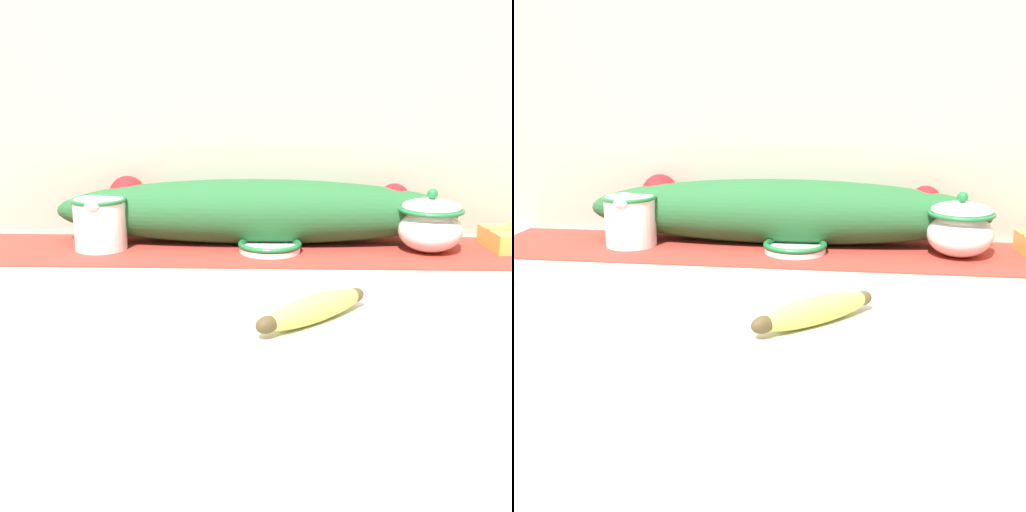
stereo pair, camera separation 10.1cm
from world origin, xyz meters
TOP-DOWN VIEW (x-y plane):
  - countertop at (0.00, 0.00)m, footprint 1.26×0.62m
  - back_wall at (0.00, 0.33)m, footprint 2.06×0.04m
  - table_runner at (0.00, 0.18)m, footprint 1.16×0.25m
  - cream_pitcher at (-0.30, 0.18)m, footprint 0.11×0.12m
  - sugar_bowl at (0.33, 0.18)m, footprint 0.12×0.12m
  - small_dish at (0.03, 0.17)m, footprint 0.12×0.12m
  - banana at (0.09, -0.20)m, footprint 0.17×0.16m
  - poinsettia_garland at (-0.00, 0.24)m, footprint 0.81×0.14m

SIDE VIEW (x-z plane):
  - countertop at x=0.00m, z-range 0.00..0.89m
  - table_runner at x=0.00m, z-range 0.89..0.89m
  - small_dish at x=0.03m, z-range 0.89..0.91m
  - banana at x=0.09m, z-range 0.89..0.93m
  - cream_pitcher at x=-0.30m, z-range 0.89..1.00m
  - sugar_bowl at x=0.33m, z-range 0.89..1.01m
  - poinsettia_garland at x=0.00m, z-range 0.89..1.02m
  - back_wall at x=0.00m, z-range 0.00..2.40m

